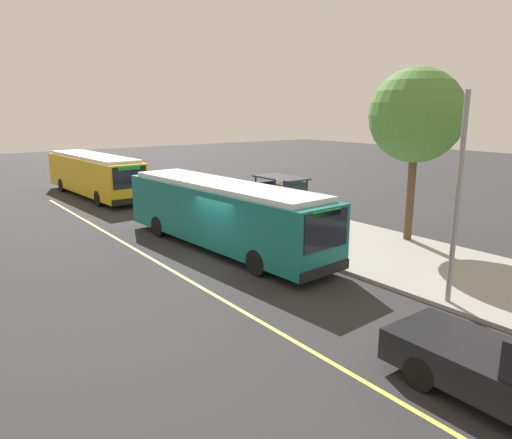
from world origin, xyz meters
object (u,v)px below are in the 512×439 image
transit_bus_second (94,174)px  route_sign_post (279,201)px  transit_bus_main (222,212)px  waiting_bench (283,214)px

transit_bus_second → route_sign_post: (17.24, 2.73, 0.34)m
transit_bus_main → waiting_bench: 5.29m
transit_bus_second → transit_bus_main: bearing=0.7°
route_sign_post → transit_bus_main: bearing=-108.8°
transit_bus_second → route_sign_post: size_ratio=4.30×
route_sign_post → waiting_bench: bearing=136.6°
transit_bus_second → route_sign_post: 17.46m
transit_bus_main → transit_bus_second: same height
transit_bus_main → transit_bus_second: 16.38m
transit_bus_second → waiting_bench: 15.62m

